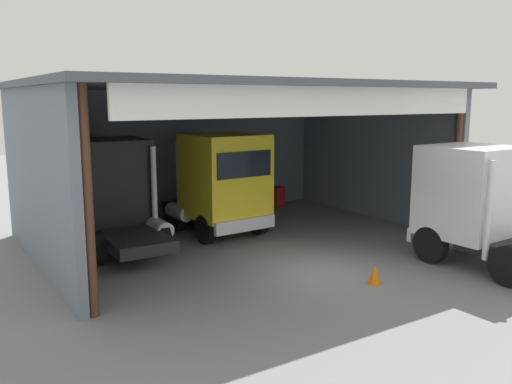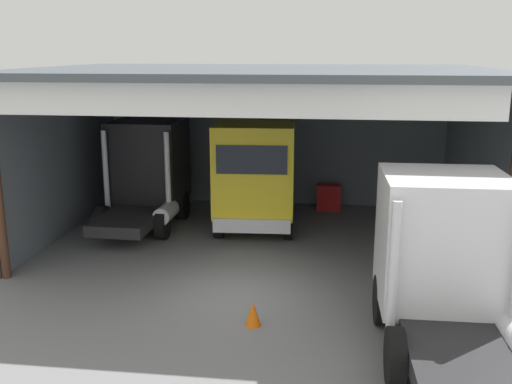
# 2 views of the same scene
# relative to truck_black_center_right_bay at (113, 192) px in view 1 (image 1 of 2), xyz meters

# --- Properties ---
(ground_plane) EXTENTS (80.00, 80.00, 0.00)m
(ground_plane) POSITION_rel_truck_black_center_right_bay_xyz_m (4.12, -5.56, -1.89)
(ground_plane) COLOR slate
(ground_plane) RESTS_ON ground
(workshop_shed) EXTENTS (13.95, 10.06, 5.47)m
(workshop_shed) POSITION_rel_truck_black_center_right_bay_xyz_m (4.12, -0.18, 1.88)
(workshop_shed) COLOR slate
(workshop_shed) RESTS_ON ground
(truck_black_center_right_bay) EXTENTS (2.56, 5.03, 3.63)m
(truck_black_center_right_bay) POSITION_rel_truck_black_center_right_bay_xyz_m (0.00, 0.00, 0.00)
(truck_black_center_right_bay) COLOR black
(truck_black_center_right_bay) RESTS_ON ground
(truck_yellow_center_bay) EXTENTS (2.87, 4.68, 3.70)m
(truck_yellow_center_bay) POSITION_rel_truck_black_center_right_bay_xyz_m (3.83, -0.51, 0.07)
(truck_yellow_center_bay) COLOR yellow
(truck_yellow_center_bay) RESTS_ON ground
(truck_white_right_bay) EXTENTS (2.70, 5.31, 3.54)m
(truck_white_right_bay) POSITION_rel_truck_black_center_right_bay_xyz_m (8.65, -7.69, -0.03)
(truck_white_right_bay) COLOR white
(truck_white_right_bay) RESTS_ON ground
(oil_drum) EXTENTS (0.58, 0.58, 0.90)m
(oil_drum) POSITION_rel_truck_black_center_right_bay_xyz_m (8.74, 2.82, -1.44)
(oil_drum) COLOR #B21E19
(oil_drum) RESTS_ON ground
(tool_cart) EXTENTS (0.90, 0.60, 1.00)m
(tool_cart) POSITION_rel_truck_black_center_right_bay_xyz_m (6.30, 2.61, -1.39)
(tool_cart) COLOR red
(tool_cart) RESTS_ON ground
(traffic_cone) EXTENTS (0.36, 0.36, 0.56)m
(traffic_cone) POSITION_rel_truck_black_center_right_bay_xyz_m (4.69, -7.38, -1.61)
(traffic_cone) COLOR orange
(traffic_cone) RESTS_ON ground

